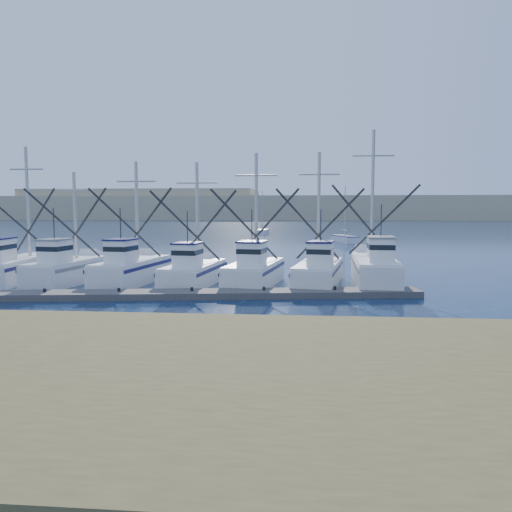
# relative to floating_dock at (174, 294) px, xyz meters

# --- Properties ---
(ground) EXTENTS (500.00, 500.00, 0.00)m
(ground) POSITION_rel_floating_dock_xyz_m (6.92, -6.81, -0.18)
(ground) COLOR #0B1E34
(ground) RESTS_ON ground
(floating_dock) EXTENTS (27.53, 5.63, 0.37)m
(floating_dock) POSITION_rel_floating_dock_xyz_m (0.00, 0.00, 0.00)
(floating_dock) COLOR #5B5651
(floating_dock) RESTS_ON ground
(dune_ridge) EXTENTS (360.00, 60.00, 10.00)m
(dune_ridge) POSITION_rel_floating_dock_xyz_m (6.92, 203.19, 4.82)
(dune_ridge) COLOR tan
(dune_ridge) RESTS_ON ground
(trawler_fleet) EXTENTS (26.79, 9.18, 10.08)m
(trawler_fleet) POSITION_rel_floating_dock_xyz_m (0.57, 4.86, 0.78)
(trawler_fleet) COLOR white
(trawler_fleet) RESTS_ON ground
(sailboat_near) EXTENTS (3.59, 6.66, 8.10)m
(sailboat_near) POSITION_rel_floating_dock_xyz_m (13.44, 45.93, 0.31)
(sailboat_near) COLOR white
(sailboat_near) RESTS_ON ground
(sailboat_far) EXTENTS (2.28, 5.32, 8.10)m
(sailboat_far) POSITION_rel_floating_dock_xyz_m (0.06, 65.21, 0.32)
(sailboat_far) COLOR white
(sailboat_far) RESTS_ON ground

